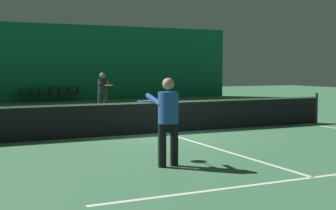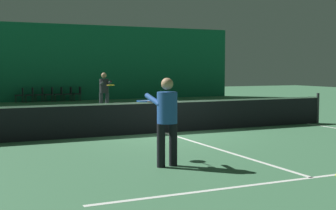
{
  "view_description": "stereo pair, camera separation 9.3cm",
  "coord_description": "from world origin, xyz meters",
  "px_view_note": "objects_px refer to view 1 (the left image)",
  "views": [
    {
      "loc": [
        -5.81,
        -12.72,
        1.94
      ],
      "look_at": [
        -0.78,
        -1.96,
        1.01
      ],
      "focal_mm": 50.0,
      "sensor_mm": 36.0,
      "label": 1
    },
    {
      "loc": [
        -5.73,
        -12.76,
        1.94
      ],
      "look_at": [
        -0.78,
        -1.96,
        1.01
      ],
      "focal_mm": 50.0,
      "sensor_mm": 36.0,
      "label": 2
    }
  ],
  "objects_px": {
    "player_near": "(167,115)",
    "courtside_chair_0": "(18,94)",
    "courtside_chair_2": "(38,94)",
    "courtside_chair_4": "(57,93)",
    "courtside_chair_6": "(76,93)",
    "player_far": "(103,89)",
    "courtside_chair_1": "(28,94)",
    "courtside_chair_5": "(67,93)",
    "courtside_chair_3": "(48,93)",
    "tennis_net": "(164,116)"
  },
  "relations": [
    {
      "from": "tennis_net",
      "to": "courtside_chair_3",
      "type": "bearing_deg",
      "value": 92.59
    },
    {
      "from": "player_far",
      "to": "courtside_chair_5",
      "type": "height_order",
      "value": "player_far"
    },
    {
      "from": "courtside_chair_4",
      "to": "courtside_chair_2",
      "type": "bearing_deg",
      "value": -90.0
    },
    {
      "from": "courtside_chair_2",
      "to": "courtside_chair_4",
      "type": "relative_size",
      "value": 1.0
    },
    {
      "from": "player_near",
      "to": "courtside_chair_2",
      "type": "xyz_separation_m",
      "value": [
        0.72,
        19.23,
        -0.54
      ]
    },
    {
      "from": "courtside_chair_2",
      "to": "courtside_chair_4",
      "type": "bearing_deg",
      "value": 90.0
    },
    {
      "from": "courtside_chair_2",
      "to": "courtside_chair_5",
      "type": "relative_size",
      "value": 1.0
    },
    {
      "from": "player_near",
      "to": "courtside_chair_5",
      "type": "xyz_separation_m",
      "value": [
        2.38,
        19.23,
        -0.54
      ]
    },
    {
      "from": "courtside_chair_1",
      "to": "courtside_chair_2",
      "type": "relative_size",
      "value": 1.0
    },
    {
      "from": "courtside_chair_2",
      "to": "courtside_chair_0",
      "type": "bearing_deg",
      "value": -90.0
    },
    {
      "from": "courtside_chair_5",
      "to": "courtside_chair_3",
      "type": "bearing_deg",
      "value": -90.0
    },
    {
      "from": "courtside_chair_3",
      "to": "courtside_chair_6",
      "type": "height_order",
      "value": "same"
    },
    {
      "from": "player_near",
      "to": "courtside_chair_5",
      "type": "bearing_deg",
      "value": -11.66
    },
    {
      "from": "courtside_chair_0",
      "to": "courtside_chair_6",
      "type": "distance_m",
      "value": 3.31
    },
    {
      "from": "courtside_chair_0",
      "to": "courtside_chair_4",
      "type": "xyz_separation_m",
      "value": [
        2.2,
        0.0,
        0.0
      ]
    },
    {
      "from": "player_near",
      "to": "courtside_chair_6",
      "type": "distance_m",
      "value": 19.46
    },
    {
      "from": "courtside_chair_3",
      "to": "courtside_chair_1",
      "type": "bearing_deg",
      "value": -90.0
    },
    {
      "from": "courtside_chair_5",
      "to": "courtside_chair_4",
      "type": "bearing_deg",
      "value": -90.0
    },
    {
      "from": "courtside_chair_4",
      "to": "courtside_chair_5",
      "type": "xyz_separation_m",
      "value": [
        0.55,
        0.0,
        0.0
      ]
    },
    {
      "from": "courtside_chair_1",
      "to": "courtside_chair_5",
      "type": "bearing_deg",
      "value": 90.0
    },
    {
      "from": "courtside_chair_1",
      "to": "courtside_chair_5",
      "type": "relative_size",
      "value": 1.0
    },
    {
      "from": "courtside_chair_1",
      "to": "courtside_chair_2",
      "type": "bearing_deg",
      "value": 90.0
    },
    {
      "from": "tennis_net",
      "to": "courtside_chair_1",
      "type": "distance_m",
      "value": 14.92
    },
    {
      "from": "courtside_chair_5",
      "to": "player_far",
      "type": "bearing_deg",
      "value": -1.13
    },
    {
      "from": "courtside_chair_3",
      "to": "courtside_chair_5",
      "type": "distance_m",
      "value": 1.1
    },
    {
      "from": "player_near",
      "to": "courtside_chair_0",
      "type": "height_order",
      "value": "player_near"
    },
    {
      "from": "player_near",
      "to": "courtside_chair_6",
      "type": "height_order",
      "value": "player_near"
    },
    {
      "from": "player_near",
      "to": "courtside_chair_2",
      "type": "relative_size",
      "value": 2.09
    },
    {
      "from": "tennis_net",
      "to": "courtside_chair_4",
      "type": "relative_size",
      "value": 14.29
    },
    {
      "from": "player_near",
      "to": "courtside_chair_4",
      "type": "height_order",
      "value": "player_near"
    },
    {
      "from": "player_near",
      "to": "courtside_chair_4",
      "type": "xyz_separation_m",
      "value": [
        1.83,
        19.23,
        -0.54
      ]
    },
    {
      "from": "player_near",
      "to": "player_far",
      "type": "relative_size",
      "value": 1.0
    },
    {
      "from": "courtside_chair_5",
      "to": "courtside_chair_6",
      "type": "bearing_deg",
      "value": 90.0
    },
    {
      "from": "courtside_chair_5",
      "to": "courtside_chair_2",
      "type": "bearing_deg",
      "value": -90.0
    },
    {
      "from": "courtside_chair_1",
      "to": "courtside_chair_3",
      "type": "height_order",
      "value": "same"
    },
    {
      "from": "courtside_chair_0",
      "to": "courtside_chair_2",
      "type": "height_order",
      "value": "same"
    },
    {
      "from": "courtside_chair_2",
      "to": "courtside_chair_6",
      "type": "height_order",
      "value": "same"
    },
    {
      "from": "player_near",
      "to": "courtside_chair_1",
      "type": "height_order",
      "value": "player_near"
    },
    {
      "from": "player_far",
      "to": "courtside_chair_6",
      "type": "bearing_deg",
      "value": 176.14
    },
    {
      "from": "player_far",
      "to": "courtside_chair_3",
      "type": "distance_m",
      "value": 7.8
    },
    {
      "from": "player_near",
      "to": "courtside_chair_3",
      "type": "xyz_separation_m",
      "value": [
        1.27,
        19.23,
        -0.54
      ]
    },
    {
      "from": "player_far",
      "to": "courtside_chair_3",
      "type": "bearing_deg",
      "value": -171.64
    },
    {
      "from": "courtside_chair_0",
      "to": "courtside_chair_1",
      "type": "xyz_separation_m",
      "value": [
        0.55,
        0.0,
        0.0
      ]
    },
    {
      "from": "tennis_net",
      "to": "courtside_chair_3",
      "type": "height_order",
      "value": "tennis_net"
    },
    {
      "from": "courtside_chair_2",
      "to": "courtside_chair_3",
      "type": "relative_size",
      "value": 1.0
    },
    {
      "from": "courtside_chair_1",
      "to": "courtside_chair_6",
      "type": "height_order",
      "value": "same"
    },
    {
      "from": "courtside_chair_4",
      "to": "courtside_chair_5",
      "type": "height_order",
      "value": "same"
    },
    {
      "from": "courtside_chair_4",
      "to": "courtside_chair_3",
      "type": "bearing_deg",
      "value": -90.0
    },
    {
      "from": "courtside_chair_2",
      "to": "player_near",
      "type": "bearing_deg",
      "value": -2.15
    },
    {
      "from": "courtside_chair_3",
      "to": "courtside_chair_4",
      "type": "distance_m",
      "value": 0.55
    }
  ]
}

